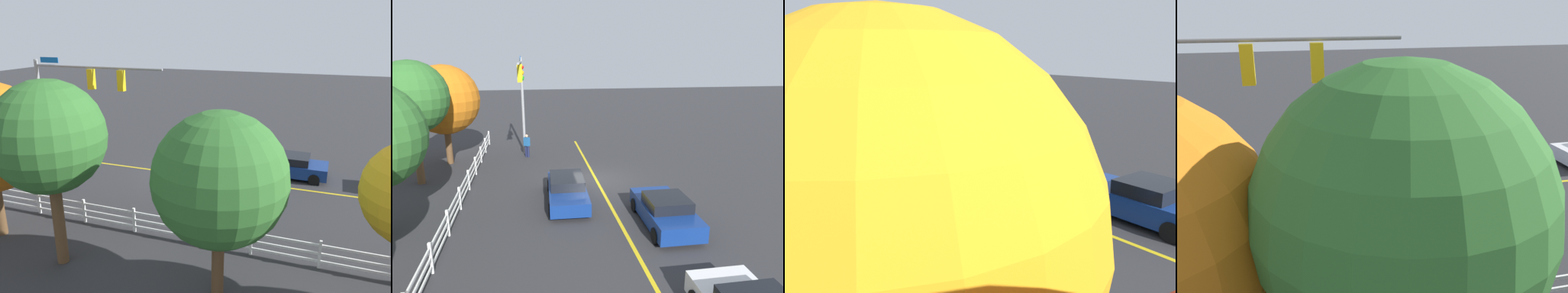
% 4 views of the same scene
% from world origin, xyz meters
% --- Properties ---
extents(ground_plane, '(120.00, 120.00, 0.00)m').
position_xyz_m(ground_plane, '(0.00, 0.00, 0.00)').
color(ground_plane, '#2D2D30').
extents(lane_center_stripe, '(28.00, 0.16, 0.01)m').
position_xyz_m(lane_center_stripe, '(-4.00, 0.00, 0.00)').
color(lane_center_stripe, gold).
rests_on(lane_center_stripe, ground_plane).
extents(signal_assembly, '(7.35, 0.38, 7.24)m').
position_xyz_m(signal_assembly, '(4.61, 4.25, 5.09)').
color(signal_assembly, gray).
rests_on(signal_assembly, ground_plane).
extents(car_0, '(4.42, 2.08, 1.38)m').
position_xyz_m(car_0, '(-6.12, -1.88, 0.67)').
color(car_0, navy).
rests_on(car_0, ground_plane).
extents(car_2, '(4.78, 2.08, 1.31)m').
position_xyz_m(car_2, '(-2.89, 2.06, 0.65)').
color(car_2, navy).
rests_on(car_2, ground_plane).
extents(pedestrian, '(0.45, 0.48, 1.69)m').
position_xyz_m(pedestrian, '(5.71, 4.09, 0.93)').
color(pedestrian, '#191E3F').
rests_on(pedestrian, ground_plane).
extents(white_rail_fence, '(26.10, 0.10, 1.15)m').
position_xyz_m(white_rail_fence, '(-3.00, 7.25, 0.60)').
color(white_rail_fence, white).
rests_on(white_rail_fence, ground_plane).
extents(tree_2, '(4.05, 4.05, 7.04)m').
position_xyz_m(tree_2, '(1.12, 10.16, 4.98)').
color(tree_2, brown).
rests_on(tree_2, ground_plane).
extents(tree_4, '(4.30, 4.30, 6.34)m').
position_xyz_m(tree_4, '(-5.03, 9.94, 4.18)').
color(tree_4, brown).
rests_on(tree_4, ground_plane).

